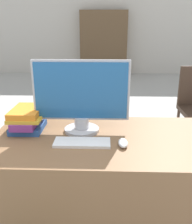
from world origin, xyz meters
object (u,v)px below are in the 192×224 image
at_px(keyboard, 82,143).
at_px(book_stack, 27,119).
at_px(monitor, 81,97).
at_px(mouse, 123,143).

height_order(keyboard, book_stack, book_stack).
relative_size(monitor, keyboard, 1.85).
bearing_deg(book_stack, mouse, -20.00).
bearing_deg(mouse, monitor, 140.77).
height_order(mouse, book_stack, book_stack).
bearing_deg(monitor, book_stack, 177.55).
distance_m(keyboard, book_stack, 0.42).
distance_m(monitor, keyboard, 0.28).
bearing_deg(keyboard, monitor, 95.58).
distance_m(mouse, book_stack, 0.63).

